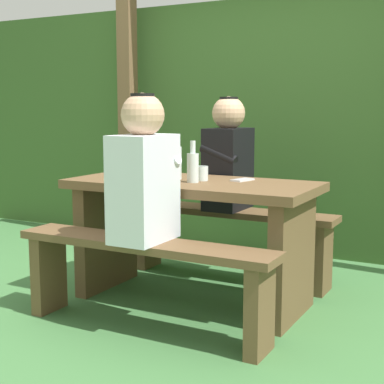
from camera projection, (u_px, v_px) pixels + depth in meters
ground_plane at (192, 301)px, 3.38m from camera, size 12.00×12.00×0.00m
hedge_backdrop at (289, 126)px, 4.68m from camera, size 6.40×0.65×1.93m
pergola_post_left at (128, 116)px, 4.77m from camera, size 0.12×0.12×2.09m
picnic_table at (192, 219)px, 3.31m from camera, size 1.40×0.64×0.70m
bench_near at (143, 267)px, 2.89m from camera, size 1.40×0.24×0.46m
bench_far at (229, 229)px, 3.78m from camera, size 1.40×0.24×0.46m
person_white_shirt at (144, 174)px, 2.82m from camera, size 0.25×0.35×0.72m
person_black_coat at (228, 158)px, 3.71m from camera, size 0.25×0.35×0.72m
drinking_glass at (202, 173)px, 3.28m from camera, size 0.07×0.07×0.08m
bottle_left at (177, 162)px, 3.34m from camera, size 0.06×0.06×0.25m
bottle_right at (193, 166)px, 3.20m from camera, size 0.06×0.06×0.23m
cell_phone at (242, 180)px, 3.28m from camera, size 0.10×0.15×0.01m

